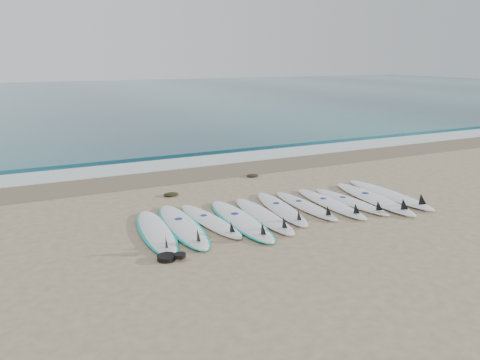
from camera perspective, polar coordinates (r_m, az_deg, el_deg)
name	(u,v)px	position (r m, az deg, el deg)	size (l,w,h in m)	color
ground	(284,212)	(10.31, 5.41, -3.89)	(120.00, 120.00, 0.00)	#9F8867
ocean	(79,98)	(41.26, -19.02, 9.48)	(120.00, 55.00, 0.03)	#1F5C69
wet_sand_band	(212,172)	(13.83, -3.43, 1.03)	(120.00, 1.80, 0.01)	#6E5F49
foam_band	(195,162)	(15.09, -5.48, 2.22)	(120.00, 1.40, 0.04)	silver
wave_crest	(180,153)	(16.47, -7.32, 3.34)	(120.00, 1.00, 0.10)	#1F5C69
surfboard_0	(156,232)	(9.15, -10.17, -6.20)	(0.85, 2.65, 0.33)	white
surfboard_1	(183,226)	(9.37, -6.98, -5.55)	(0.81, 2.82, 0.35)	white
surfboard_2	(211,221)	(9.58, -3.58, -5.00)	(0.76, 2.47, 0.31)	white
surfboard_3	(241,220)	(9.60, 0.12, -4.92)	(0.76, 2.84, 0.36)	white
surfboard_4	(264,216)	(9.87, 2.93, -4.36)	(0.65, 2.61, 0.33)	white
surfboard_5	(282,209)	(10.34, 5.12, -3.50)	(0.86, 2.60, 0.33)	white
surfboard_6	(306,206)	(10.62, 8.07, -3.12)	(0.50, 2.38, 0.30)	white
surfboard_7	(331,203)	(10.86, 11.07, -2.82)	(0.58, 2.57, 0.33)	white
surfboard_8	(352,202)	(11.11, 13.47, -2.58)	(0.67, 2.44, 0.31)	white
surfboard_9	(375,199)	(11.44, 16.11, -2.19)	(0.81, 2.93, 0.37)	white
surfboard_10	(391,195)	(11.88, 17.88, -1.70)	(0.65, 2.88, 0.37)	white
seaweed_near	(171,194)	(11.54, -8.41, -1.75)	(0.38, 0.29, 0.07)	black
seaweed_far	(253,176)	(13.23, 1.56, 0.55)	(0.36, 0.28, 0.07)	black
leash_coil	(170,257)	(8.01, -8.57, -9.28)	(0.46, 0.36, 0.11)	black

